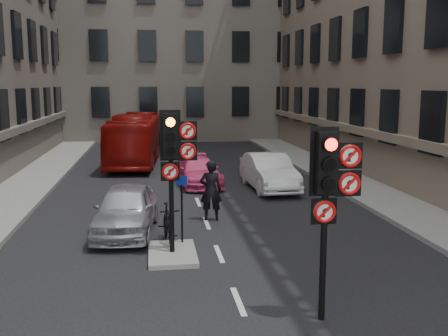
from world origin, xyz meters
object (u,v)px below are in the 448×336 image
object	(u,v)px
bus_red	(136,139)
motorcyclist	(211,190)
signal_near	(330,183)
car_pink	(198,171)
info_sign	(182,200)
motorcycle	(168,225)
car_white	(269,172)
car_silver	(126,209)
signal_far	(174,151)

from	to	relation	value
bus_red	motorcyclist	distance (m)	13.09
bus_red	signal_near	bearing A→B (deg)	-74.44
car_pink	info_sign	size ratio (longest dim) A/B	2.23
motorcycle	info_sign	bearing A→B (deg)	-41.66
car_white	car_pink	distance (m)	3.12
car_silver	car_pink	size ratio (longest dim) A/B	1.02
signal_near	signal_far	bearing A→B (deg)	123.02
signal_near	info_sign	xyz separation A→B (m)	(-2.39, 4.74, -1.29)
car_pink	motorcyclist	world-z (taller)	motorcyclist
signal_far	car_white	distance (m)	9.27
info_sign	motorcyclist	bearing A→B (deg)	84.95
signal_far	car_silver	xyz separation A→B (m)	(-1.33, 2.32, -1.99)
car_silver	motorcyclist	distance (m)	2.85
car_white	info_sign	xyz separation A→B (m)	(-4.02, -7.27, 0.56)
car_silver	signal_near	bearing A→B (deg)	-53.04
car_pink	signal_near	bearing A→B (deg)	-89.90
signal_far	bus_red	size ratio (longest dim) A/B	0.37
car_white	motorcyclist	distance (m)	5.47
signal_near	signal_far	size ratio (longest dim) A/B	1.00
signal_far	car_pink	distance (m)	9.67
car_white	motorcyclist	xyz separation A→B (m)	(-2.94, -4.60, 0.23)
car_white	signal_near	bearing A→B (deg)	-100.21
signal_far	car_white	xyz separation A→B (m)	(4.24, 8.01, -1.97)
signal_near	bus_red	bearing A→B (deg)	101.15
car_silver	motorcycle	size ratio (longest dim) A/B	2.27
motorcycle	car_white	bearing A→B (deg)	52.23
bus_red	info_sign	xyz separation A→B (m)	(1.60, -15.48, -0.05)
car_silver	motorcyclist	world-z (taller)	motorcyclist
bus_red	motorcycle	distance (m)	15.28
car_silver	info_sign	size ratio (longest dim) A/B	2.29
car_silver	car_white	bearing A→B (deg)	50.68
car_pink	motorcycle	bearing A→B (deg)	-105.65
bus_red	car_silver	bearing A→B (deg)	-85.37
car_white	bus_red	distance (m)	9.97
signal_far	motorcycle	distance (m)	2.38
bus_red	info_sign	size ratio (longest dim) A/B	5.30
signal_far	motorcycle	world-z (taller)	signal_far
car_white	car_pink	bearing A→B (deg)	152.40
signal_near	car_white	distance (m)	12.26
motorcycle	motorcyclist	bearing A→B (deg)	53.25
motorcyclist	info_sign	xyz separation A→B (m)	(-1.08, -2.67, 0.33)
car_silver	car_pink	world-z (taller)	car_silver
car_silver	bus_red	size ratio (longest dim) A/B	0.43
car_white	car_pink	world-z (taller)	car_white
signal_far	info_sign	distance (m)	1.61
car_silver	bus_red	distance (m)	13.91
car_pink	signal_far	bearing A→B (deg)	-103.61
car_silver	car_pink	xyz separation A→B (m)	(2.75, 7.01, -0.12)
car_white	motorcyclist	size ratio (longest dim) A/B	2.30
car_pink	motorcycle	distance (m)	8.47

